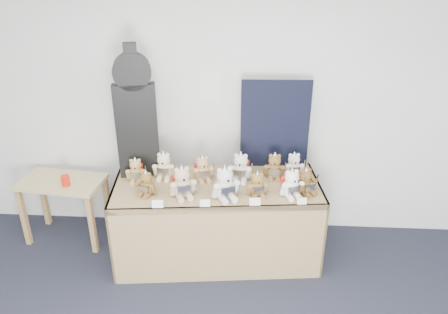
# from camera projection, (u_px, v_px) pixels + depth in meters

# --- Properties ---
(room_shell) EXTENTS (6.00, 6.00, 6.00)m
(room_shell) POSITION_uv_depth(u_px,v_px,m) (210.00, 87.00, 4.20)
(room_shell) COLOR silver
(room_shell) RESTS_ON floor
(display_table) EXTENTS (1.97, 0.99, 0.79)m
(display_table) POSITION_uv_depth(u_px,v_px,m) (217.00, 205.00, 4.01)
(display_table) COLOR olive
(display_table) RESTS_ON floor
(side_table) EXTENTS (0.86, 0.54, 0.68)m
(side_table) POSITION_uv_depth(u_px,v_px,m) (63.00, 191.00, 4.38)
(side_table) COLOR tan
(side_table) RESTS_ON floor
(guitar_case) EXTENTS (0.39, 0.19, 1.25)m
(guitar_case) POSITION_uv_depth(u_px,v_px,m) (136.00, 114.00, 3.94)
(guitar_case) COLOR black
(guitar_case) RESTS_ON display_table
(navy_board) EXTENTS (0.66, 0.04, 0.88)m
(navy_board) POSITION_uv_depth(u_px,v_px,m) (275.00, 125.00, 4.17)
(navy_board) COLOR black
(navy_board) RESTS_ON display_table
(red_cup) EXTENTS (0.08, 0.08, 0.11)m
(red_cup) POSITION_uv_depth(u_px,v_px,m) (66.00, 181.00, 4.20)
(red_cup) COLOR red
(red_cup) RESTS_ON side_table
(teddy_front_far_left) EXTENTS (0.20, 0.19, 0.25)m
(teddy_front_far_left) POSITION_uv_depth(u_px,v_px,m) (146.00, 184.00, 3.81)
(teddy_front_far_left) COLOR brown
(teddy_front_far_left) RESTS_ON display_table
(teddy_front_left) EXTENTS (0.27, 0.25, 0.32)m
(teddy_front_left) POSITION_uv_depth(u_px,v_px,m) (182.00, 183.00, 3.77)
(teddy_front_left) COLOR tan
(teddy_front_left) RESTS_ON display_table
(teddy_front_centre) EXTENTS (0.28, 0.26, 0.33)m
(teddy_front_centre) POSITION_uv_depth(u_px,v_px,m) (225.00, 184.00, 3.74)
(teddy_front_centre) COLOR silver
(teddy_front_centre) RESTS_ON display_table
(teddy_front_right) EXTENTS (0.21, 0.18, 0.25)m
(teddy_front_right) POSITION_uv_depth(u_px,v_px,m) (257.00, 185.00, 3.79)
(teddy_front_right) COLOR olive
(teddy_front_right) RESTS_ON display_table
(teddy_front_far_right) EXTENTS (0.24, 0.22, 0.29)m
(teddy_front_far_right) POSITION_uv_depth(u_px,v_px,m) (292.00, 184.00, 3.78)
(teddy_front_far_right) COLOR white
(teddy_front_far_right) RESTS_ON display_table
(teddy_front_end) EXTENTS (0.22, 0.22, 0.27)m
(teddy_front_end) POSITION_uv_depth(u_px,v_px,m) (306.00, 182.00, 3.82)
(teddy_front_end) COLOR brown
(teddy_front_end) RESTS_ON display_table
(teddy_back_left) EXTENTS (0.23, 0.19, 0.29)m
(teddy_back_left) POSITION_uv_depth(u_px,v_px,m) (164.00, 166.00, 4.09)
(teddy_back_left) COLOR beige
(teddy_back_left) RESTS_ON display_table
(teddy_back_centre_left) EXTENTS (0.22, 0.21, 0.27)m
(teddy_back_centre_left) POSITION_uv_depth(u_px,v_px,m) (203.00, 169.00, 4.05)
(teddy_back_centre_left) COLOR tan
(teddy_back_centre_left) RESTS_ON display_table
(teddy_back_centre_right) EXTENTS (0.25, 0.21, 0.30)m
(teddy_back_centre_right) POSITION_uv_depth(u_px,v_px,m) (241.00, 168.00, 4.05)
(teddy_back_centre_right) COLOR silver
(teddy_back_centre_right) RESTS_ON display_table
(teddy_back_right) EXTENTS (0.22, 0.18, 0.27)m
(teddy_back_right) POSITION_uv_depth(u_px,v_px,m) (274.00, 167.00, 4.09)
(teddy_back_right) COLOR brown
(teddy_back_right) RESTS_ON display_table
(teddy_back_end) EXTENTS (0.22, 0.19, 0.26)m
(teddy_back_end) POSITION_uv_depth(u_px,v_px,m) (294.00, 165.00, 4.13)
(teddy_back_end) COLOR white
(teddy_back_end) RESTS_ON display_table
(teddy_back_far_left) EXTENTS (0.21, 0.18, 0.25)m
(teddy_back_far_left) POSITION_uv_depth(u_px,v_px,m) (136.00, 171.00, 4.03)
(teddy_back_far_left) COLOR tan
(teddy_back_far_left) RESTS_ON display_table
(entry_card_a) EXTENTS (0.10, 0.03, 0.07)m
(entry_card_a) POSITION_uv_depth(u_px,v_px,m) (158.00, 204.00, 3.63)
(entry_card_a) COLOR white
(entry_card_a) RESTS_ON display_table
(entry_card_b) EXTENTS (0.09, 0.03, 0.06)m
(entry_card_b) POSITION_uv_depth(u_px,v_px,m) (205.00, 203.00, 3.65)
(entry_card_b) COLOR white
(entry_card_b) RESTS_ON display_table
(entry_card_c) EXTENTS (0.10, 0.03, 0.07)m
(entry_card_c) POSITION_uv_depth(u_px,v_px,m) (255.00, 202.00, 3.66)
(entry_card_c) COLOR white
(entry_card_c) RESTS_ON display_table
(entry_card_d) EXTENTS (0.08, 0.03, 0.06)m
(entry_card_d) POSITION_uv_depth(u_px,v_px,m) (302.00, 201.00, 3.68)
(entry_card_d) COLOR white
(entry_card_d) RESTS_ON display_table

